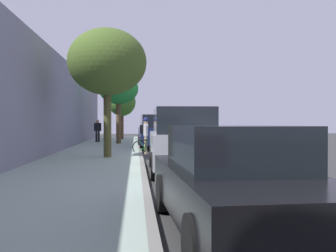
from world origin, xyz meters
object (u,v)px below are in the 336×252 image
object	(u,v)px
parked_suv_dark_blue_second	(156,131)
cyclist_with_backpack	(145,131)
street_tree_mid_block	(118,89)
parked_suv_silver_mid	(182,140)
street_tree_far_end	(107,63)
parked_sedan_black_far	(233,181)
parked_sedan_green_nearest	(153,133)
bicycle_at_curb	(150,147)
street_tree_near_cyclist	(122,102)
pedestrian_on_phone	(98,129)

from	to	relation	value
parked_suv_dark_blue_second	cyclist_with_backpack	xyz separation A→B (m)	(0.70, 3.34, 0.09)
parked_suv_dark_blue_second	street_tree_mid_block	bearing A→B (deg)	-53.62
parked_suv_silver_mid	cyclist_with_backpack	bearing A→B (deg)	-82.21
parked_suv_silver_mid	street_tree_far_end	world-z (taller)	street_tree_far_end
parked_suv_dark_blue_second	parked_sedan_black_far	size ratio (longest dim) A/B	1.06
cyclist_with_backpack	street_tree_far_end	world-z (taller)	street_tree_far_end
parked_suv_dark_blue_second	street_tree_mid_block	world-z (taller)	street_tree_mid_block
parked_sedan_green_nearest	parked_suv_dark_blue_second	bearing A→B (deg)	88.82
bicycle_at_curb	cyclist_with_backpack	xyz separation A→B (m)	(0.22, -0.45, 0.74)
parked_sedan_black_far	bicycle_at_curb	size ratio (longest dim) A/B	2.60
parked_suv_dark_blue_second	parked_suv_silver_mid	xyz separation A→B (m)	(-0.26, 10.33, 0.00)
street_tree_near_cyclist	pedestrian_on_phone	world-z (taller)	street_tree_near_cyclist
parked_sedan_black_far	cyclist_with_backpack	bearing A→B (deg)	-86.15
parked_suv_silver_mid	street_tree_mid_block	distance (m)	14.00
parked_sedan_green_nearest	parked_suv_silver_mid	xyz separation A→B (m)	(-0.13, 16.52, 0.27)
cyclist_with_backpack	street_tree_far_end	distance (m)	4.55
parked_suv_silver_mid	street_tree_far_end	xyz separation A→B (m)	(2.58, -3.88, 2.98)
parked_suv_dark_blue_second	street_tree_far_end	world-z (taller)	street_tree_far_end
street_tree_mid_block	pedestrian_on_phone	size ratio (longest dim) A/B	2.93
bicycle_at_curb	street_tree_near_cyclist	xyz separation A→B (m)	(1.84, -12.91, 2.86)
pedestrian_on_phone	parked_suv_silver_mid	bearing A→B (deg)	105.12
parked_sedan_black_far	pedestrian_on_phone	bearing A→B (deg)	-79.29
parked_sedan_green_nearest	cyclist_with_backpack	size ratio (longest dim) A/B	2.45
cyclist_with_backpack	parked_suv_silver_mid	bearing A→B (deg)	97.79
bicycle_at_curb	street_tree_near_cyclist	bearing A→B (deg)	-81.88
parked_sedan_green_nearest	parked_suv_dark_blue_second	size ratio (longest dim) A/B	0.93
parked_suv_silver_mid	parked_sedan_black_far	world-z (taller)	parked_suv_silver_mid
street_tree_far_end	parked_sedan_black_far	bearing A→B (deg)	103.93
parked_sedan_black_far	bicycle_at_curb	bearing A→B (deg)	-87.01
cyclist_with_backpack	bicycle_at_curb	bearing A→B (deg)	116.26
street_tree_far_end	pedestrian_on_phone	xyz separation A→B (m)	(1.58, -11.50, -2.96)
parked_suv_silver_mid	bicycle_at_curb	xyz separation A→B (m)	(0.73, -6.54, -0.65)
street_tree_far_end	street_tree_mid_block	bearing A→B (deg)	-90.00
parked_suv_dark_blue_second	street_tree_near_cyclist	distance (m)	9.66
parked_suv_silver_mid	cyclist_with_backpack	world-z (taller)	parked_suv_silver_mid
parked_suv_silver_mid	street_tree_far_end	bearing A→B (deg)	-56.41
street_tree_mid_block	pedestrian_on_phone	xyz separation A→B (m)	(1.58, -1.90, -2.73)
pedestrian_on_phone	bicycle_at_curb	bearing A→B (deg)	111.16
parked_suv_dark_blue_second	parked_suv_silver_mid	size ratio (longest dim) A/B	1.00
bicycle_at_curb	street_tree_near_cyclist	size ratio (longest dim) A/B	0.40
cyclist_with_backpack	street_tree_far_end	size ratio (longest dim) A/B	0.34
parked_suv_dark_blue_second	street_tree_near_cyclist	bearing A→B (deg)	-75.73
parked_suv_dark_blue_second	street_tree_mid_block	xyz separation A→B (m)	(2.32, -3.15, 2.75)
parked_suv_silver_mid	cyclist_with_backpack	size ratio (longest dim) A/B	2.63
parked_sedan_green_nearest	cyclist_with_backpack	distance (m)	9.57
street_tree_far_end	pedestrian_on_phone	size ratio (longest dim) A/B	3.26
street_tree_mid_block	parked_suv_silver_mid	bearing A→B (deg)	100.82
parked_suv_silver_mid	cyclist_with_backpack	xyz separation A→B (m)	(0.96, -6.99, 0.09)
parked_sedan_black_far	street_tree_far_end	world-z (taller)	street_tree_far_end
parked_sedan_black_far	cyclist_with_backpack	world-z (taller)	cyclist_with_backpack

